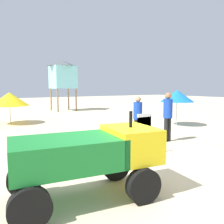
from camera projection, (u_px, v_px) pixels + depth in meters
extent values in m
plane|color=beige|center=(129.00, 182.00, 4.83)|extent=(80.00, 80.00, 0.00)
cube|color=#197A2D|center=(67.00, 153.00, 3.89)|extent=(1.95, 1.38, 0.50)
cube|color=yellow|center=(131.00, 143.00, 4.38)|extent=(0.97, 1.22, 0.60)
cylinder|color=black|center=(131.00, 119.00, 4.33)|extent=(0.07, 0.07, 0.30)
cylinder|color=black|center=(116.00, 166.00, 4.92)|extent=(0.62, 0.27, 0.60)
cylinder|color=black|center=(143.00, 186.00, 3.92)|extent=(0.62, 0.27, 0.60)
cylinder|color=black|center=(24.00, 179.00, 4.19)|extent=(0.62, 0.27, 0.60)
cylinder|color=black|center=(30.00, 208.00, 3.19)|extent=(0.62, 0.27, 0.60)
cube|color=white|center=(139.00, 139.00, 6.81)|extent=(0.48, 0.48, 0.04)
cube|color=white|center=(144.00, 133.00, 6.61)|extent=(0.48, 0.04, 0.40)
cube|color=white|center=(139.00, 136.00, 6.81)|extent=(0.48, 0.48, 0.04)
cube|color=white|center=(144.00, 130.00, 6.60)|extent=(0.48, 0.04, 0.40)
cube|color=white|center=(139.00, 133.00, 6.80)|extent=(0.48, 0.48, 0.04)
cube|color=white|center=(144.00, 127.00, 6.59)|extent=(0.48, 0.04, 0.40)
cube|color=white|center=(139.00, 130.00, 6.79)|extent=(0.48, 0.48, 0.04)
cube|color=white|center=(144.00, 124.00, 6.58)|extent=(0.48, 0.04, 0.40)
cube|color=white|center=(139.00, 127.00, 6.78)|extent=(0.48, 0.48, 0.04)
cube|color=white|center=(144.00, 121.00, 6.57)|extent=(0.48, 0.04, 0.40)
cylinder|color=white|center=(140.00, 144.00, 7.13)|extent=(0.04, 0.04, 0.42)
cylinder|color=white|center=(129.00, 146.00, 6.90)|extent=(0.04, 0.04, 0.42)
cylinder|color=white|center=(149.00, 147.00, 6.78)|extent=(0.04, 0.04, 0.42)
cylinder|color=white|center=(138.00, 149.00, 6.55)|extent=(0.04, 0.04, 0.42)
cylinder|color=black|center=(136.00, 130.00, 8.53)|extent=(0.14, 0.14, 0.78)
cylinder|color=black|center=(139.00, 130.00, 8.61)|extent=(0.14, 0.14, 0.78)
cylinder|color=#193FB2|center=(138.00, 111.00, 8.50)|extent=(0.32, 0.32, 0.62)
sphere|color=tan|center=(138.00, 99.00, 8.45)|extent=(0.21, 0.21, 0.21)
cylinder|color=black|center=(166.00, 130.00, 8.35)|extent=(0.14, 0.14, 0.85)
cylinder|color=black|center=(169.00, 129.00, 8.44)|extent=(0.14, 0.14, 0.85)
cylinder|color=#193FB2|center=(168.00, 109.00, 8.32)|extent=(0.32, 0.32, 0.67)
sphere|color=#9E6B47|center=(168.00, 96.00, 8.27)|extent=(0.23, 0.23, 0.23)
cylinder|color=olive|center=(58.00, 100.00, 18.26)|extent=(0.12, 0.12, 1.83)
cylinder|color=olive|center=(76.00, 100.00, 19.11)|extent=(0.12, 0.12, 1.83)
cylinder|color=olive|center=(51.00, 99.00, 19.55)|extent=(0.12, 0.12, 1.83)
cylinder|color=olive|center=(69.00, 99.00, 20.41)|extent=(0.12, 0.12, 1.83)
cube|color=#8EE7EF|center=(63.00, 77.00, 19.14)|extent=(1.80, 1.80, 1.80)
pyramid|color=#4C5156|center=(63.00, 63.00, 19.02)|extent=(1.98, 1.98, 0.45)
cylinder|color=beige|center=(177.00, 108.00, 11.77)|extent=(0.04, 0.04, 1.80)
cone|color=blue|center=(177.00, 96.00, 11.71)|extent=(1.69, 1.69, 0.59)
cylinder|color=beige|center=(10.00, 108.00, 12.37)|extent=(0.04, 0.04, 1.66)
cone|color=yellow|center=(9.00, 99.00, 12.32)|extent=(2.00, 2.00, 0.70)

